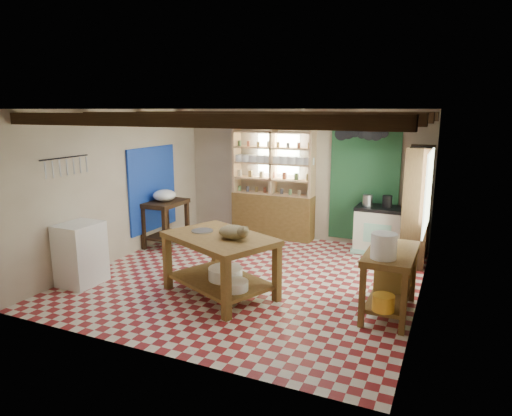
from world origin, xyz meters
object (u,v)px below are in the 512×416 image
at_px(prep_table, 166,223).
at_px(cat, 234,232).
at_px(right_counter, 390,282).
at_px(stove, 380,230).
at_px(work_table, 220,265).
at_px(white_cabinet, 81,254).

distance_m(prep_table, cat, 2.96).
xyz_separation_m(prep_table, cat, (2.35, -1.73, 0.52)).
bearing_deg(cat, right_counter, 25.44).
xyz_separation_m(stove, prep_table, (-3.84, -1.26, 0.01)).
bearing_deg(right_counter, work_table, -170.97).
relative_size(prep_table, white_cabinet, 0.94).
distance_m(work_table, cat, 0.59).
bearing_deg(right_counter, cat, -168.38).
bearing_deg(right_counter, stove, 102.15).
bearing_deg(stove, white_cabinet, -138.03).
xyz_separation_m(prep_table, white_cabinet, (-0.02, -2.16, 0.03)).
height_order(stove, white_cabinet, white_cabinet).
bearing_deg(prep_table, stove, 17.96).
bearing_deg(right_counter, white_cabinet, -168.89).
bearing_deg(stove, work_table, -120.28).
xyz_separation_m(work_table, cat, (0.25, -0.06, 0.53)).
bearing_deg(work_table, cat, 11.31).
xyz_separation_m(work_table, right_counter, (2.28, 0.35, -0.01)).
height_order(prep_table, right_counter, prep_table).
relative_size(work_table, prep_table, 1.74).
relative_size(prep_table, right_counter, 0.75).
height_order(work_table, right_counter, work_table).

